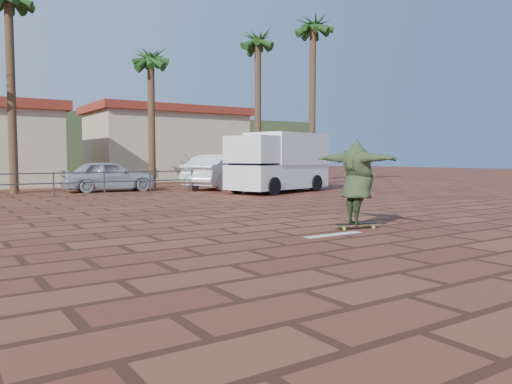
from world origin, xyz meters
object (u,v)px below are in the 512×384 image
at_px(campervan, 279,161).
at_px(car_silver, 109,176).
at_px(skateboarder, 357,182).
at_px(longboard, 357,225).
at_px(car_white, 225,172).

height_order(campervan, car_silver, campervan).
distance_m(skateboarder, campervan, 11.64).
distance_m(longboard, car_silver, 15.02).
relative_size(car_silver, car_white, 0.81).
bearing_deg(longboard, campervan, 78.17).
height_order(longboard, skateboarder, skateboarder).
distance_m(longboard, car_white, 14.61).
relative_size(longboard, campervan, 0.19).
xyz_separation_m(campervan, car_white, (-0.76, 3.54, -0.54)).
distance_m(longboard, campervan, 11.71).
bearing_deg(car_white, campervan, 164.79).
bearing_deg(car_white, car_silver, 50.79).
bearing_deg(car_white, longboard, 134.02).
bearing_deg(car_silver, car_white, -96.99).
distance_m(car_silver, car_white, 5.61).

